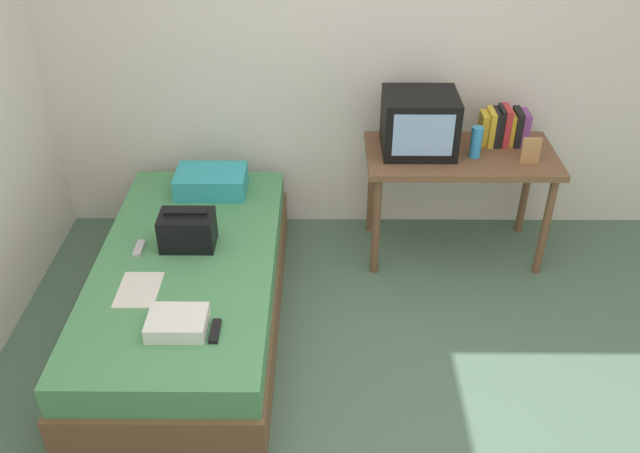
{
  "coord_description": "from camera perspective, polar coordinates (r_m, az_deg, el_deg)",
  "views": [
    {
      "loc": [
        -0.17,
        -2.13,
        2.64
      ],
      "look_at": [
        -0.19,
        0.98,
        0.58
      ],
      "focal_mm": 38.06,
      "sensor_mm": 36.0,
      "label": 1
    }
  ],
  "objects": [
    {
      "name": "tv",
      "position": [
        4.17,
        8.35,
        8.61
      ],
      "size": [
        0.44,
        0.39,
        0.36
      ],
      "color": "black",
      "rests_on": "desk"
    },
    {
      "name": "water_bottle",
      "position": [
        4.19,
        12.99,
        6.93
      ],
      "size": [
        0.07,
        0.07,
        0.19
      ],
      "primitive_type": "cylinder",
      "color": "#3399DB",
      "rests_on": "desk"
    },
    {
      "name": "remote_silver",
      "position": [
        3.9,
        -14.96,
        -1.79
      ],
      "size": [
        0.04,
        0.14,
        0.02
      ],
      "primitive_type": "cube",
      "color": "#B7B7BC",
      "rests_on": "bed"
    },
    {
      "name": "wall_back",
      "position": [
        4.35,
        2.71,
        15.53
      ],
      "size": [
        5.2,
        0.1,
        2.6
      ],
      "primitive_type": "cube",
      "color": "silver",
      "rests_on": "ground"
    },
    {
      "name": "handbag",
      "position": [
        3.83,
        -11.08,
        -0.3
      ],
      "size": [
        0.3,
        0.2,
        0.22
      ],
      "color": "black",
      "rests_on": "bed"
    },
    {
      "name": "ground_plane",
      "position": [
        3.4,
        3.26,
        -17.55
      ],
      "size": [
        8.0,
        8.0,
        0.0
      ],
      "primitive_type": "plane",
      "color": "#4C6B56"
    },
    {
      "name": "picture_frame",
      "position": [
        4.21,
        17.3,
        6.12
      ],
      "size": [
        0.11,
        0.02,
        0.16
      ],
      "primitive_type": "cube",
      "color": "#B27F4C",
      "rests_on": "desk"
    },
    {
      "name": "magazine",
      "position": [
        3.61,
        -14.99,
        -5.16
      ],
      "size": [
        0.21,
        0.29,
        0.01
      ],
      "primitive_type": "cube",
      "color": "white",
      "rests_on": "bed"
    },
    {
      "name": "bed",
      "position": [
        3.92,
        -10.88,
        -5.3
      ],
      "size": [
        1.0,
        2.0,
        0.45
      ],
      "color": "brown",
      "rests_on": "ground"
    },
    {
      "name": "folded_towel",
      "position": [
        3.31,
        -11.9,
        -7.94
      ],
      "size": [
        0.28,
        0.22,
        0.08
      ],
      "primitive_type": "cube",
      "color": "white",
      "rests_on": "bed"
    },
    {
      "name": "remote_dark",
      "position": [
        3.28,
        -8.82,
        -8.68
      ],
      "size": [
        0.04,
        0.16,
        0.02
      ],
      "primitive_type": "cube",
      "color": "black",
      "rests_on": "bed"
    },
    {
      "name": "desk",
      "position": [
        4.3,
        11.66,
        5.02
      ],
      "size": [
        1.16,
        0.6,
        0.73
      ],
      "color": "brown",
      "rests_on": "ground"
    },
    {
      "name": "book_row",
      "position": [
        4.39,
        15.2,
        8.08
      ],
      "size": [
        0.29,
        0.16,
        0.24
      ],
      "color": "gold",
      "rests_on": "desk"
    },
    {
      "name": "pillow",
      "position": [
        4.33,
        -9.13,
        3.75
      ],
      "size": [
        0.44,
        0.3,
        0.14
      ],
      "primitive_type": "cube",
      "color": "#33A8B7",
      "rests_on": "bed"
    }
  ]
}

